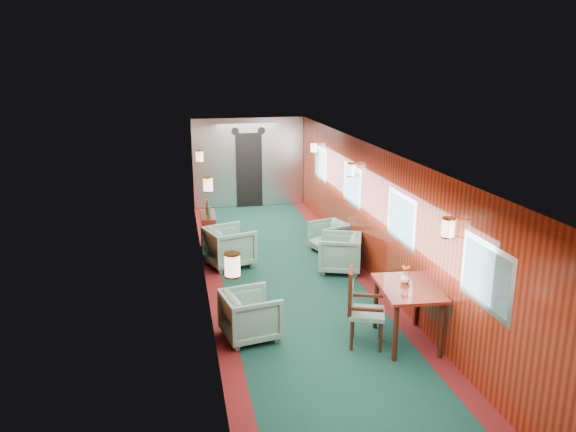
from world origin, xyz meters
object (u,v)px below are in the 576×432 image
at_px(dining_table, 408,296).
at_px(armchair_left_far, 230,246).
at_px(armchair_left_near, 251,315).
at_px(armchair_right_near, 340,253).
at_px(side_chair, 360,304).
at_px(credenza, 208,233).
at_px(armchair_right_far, 329,237).

xyz_separation_m(dining_table, armchair_left_far, (-2.12, 3.58, -0.32)).
relative_size(armchair_left_near, armchair_right_near, 0.98).
bearing_deg(dining_table, armchair_left_near, 170.03).
distance_m(dining_table, armchair_right_near, 2.89).
relative_size(dining_table, side_chair, 1.06).
height_order(side_chair, credenza, side_chair).
bearing_deg(armchair_left_far, side_chair, -176.27).
height_order(side_chair, armchair_right_far, side_chair).
bearing_deg(dining_table, credenza, 123.82).
xyz_separation_m(dining_table, credenza, (-2.47, 4.44, -0.28)).
distance_m(credenza, armchair_left_near, 3.90).
distance_m(side_chair, armchair_left_far, 3.79).
height_order(dining_table, side_chair, side_chair).
bearing_deg(credenza, armchair_left_near, -84.87).
distance_m(armchair_left_near, armchair_left_far, 3.02).
relative_size(dining_table, armchair_right_far, 1.70).
xyz_separation_m(dining_table, armchair_right_far, (-0.01, 4.00, -0.39)).
distance_m(credenza, armchair_right_far, 2.50).
bearing_deg(armchair_left_far, dining_table, -168.09).
relative_size(armchair_left_near, armchair_left_far, 0.91).
height_order(armchair_left_far, armchair_right_far, armchair_left_far).
height_order(armchair_right_near, armchair_right_far, armchair_right_near).
height_order(armchair_left_far, armchair_right_near, armchair_left_far).
xyz_separation_m(side_chair, credenza, (-1.80, 4.36, -0.18)).
distance_m(armchair_left_near, armchair_right_far, 4.04).
xyz_separation_m(side_chair, armchair_right_near, (0.55, 2.79, -0.24)).
bearing_deg(armchair_right_far, armchair_left_far, -95.81).
relative_size(dining_table, credenza, 1.08).
relative_size(side_chair, credenza, 1.01).
bearing_deg(armchair_right_near, side_chair, 8.25).
bearing_deg(armchair_right_far, armchair_right_near, -22.82).
relative_size(side_chair, armchair_right_far, 1.60).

